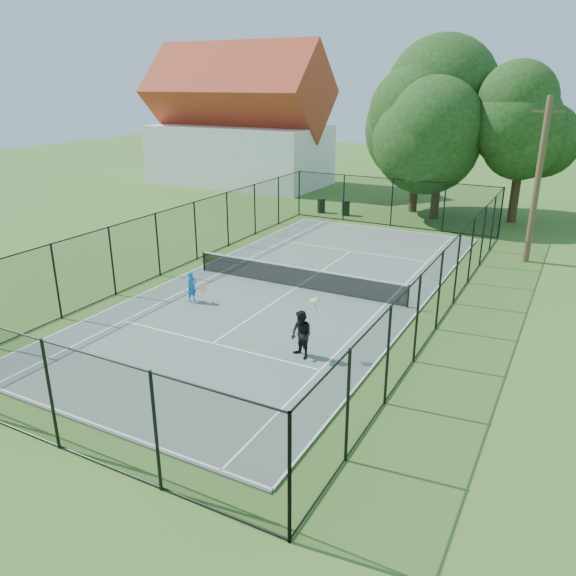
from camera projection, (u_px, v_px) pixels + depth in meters
The scene contains 13 objects.
ground at pixel (297, 289), 24.76m from camera, with size 120.00×120.00×0.00m, color #436522.
tennis_court at pixel (297, 288), 24.75m from camera, with size 11.00×24.00×0.06m, color #57675E.
tennis_net at pixel (297, 276), 24.56m from camera, with size 10.08×0.08×0.95m.
fence at pixel (297, 256), 24.24m from camera, with size 13.10×26.10×3.00m.
tree_near_left at pixel (419, 122), 37.44m from camera, with size 7.57×7.57×9.87m.
tree_near_mid at pixel (441, 134), 35.60m from camera, with size 6.77×6.77×8.86m.
tree_near_right at pixel (524, 128), 34.53m from camera, with size 6.69×6.69×9.24m.
building at pixel (239, 126), 48.77m from camera, with size 15.30×8.15×11.87m.
trash_bin_left at pixel (321, 205), 38.99m from camera, with size 0.58×0.58×0.98m.
trash_bin_right at pixel (346, 208), 38.20m from camera, with size 0.58×0.58×1.01m.
utility_pole at pixel (538, 181), 27.09m from camera, with size 1.40×0.30×8.01m.
player_blue at pixel (192, 287), 22.94m from camera, with size 0.77×0.51×1.28m.
player_black at pixel (301, 335), 18.19m from camera, with size 0.97×0.94×2.02m.
Camera 1 is at (10.56, -20.69, 8.58)m, focal length 35.00 mm.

